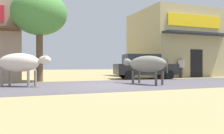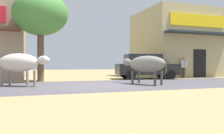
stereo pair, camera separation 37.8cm
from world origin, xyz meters
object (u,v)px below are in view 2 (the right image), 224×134
at_px(cow_near_brown, 19,63).
at_px(pedestrian_by_shop, 184,66).
at_px(cow_far_dark, 145,64).
at_px(parked_hatchback_car, 146,66).
at_px(roadside_tree, 41,14).

distance_m(cow_near_brown, pedestrian_by_shop, 11.26).
bearing_deg(cow_near_brown, cow_far_dark, -9.41).
relative_size(parked_hatchback_car, cow_near_brown, 1.86).
xyz_separation_m(cow_far_dark, pedestrian_by_shop, (5.21, 4.10, -0.10)).
bearing_deg(cow_near_brown, pedestrian_by_shop, 16.37).
bearing_deg(cow_near_brown, roadside_tree, 70.51).
bearing_deg(cow_near_brown, parked_hatchback_car, 21.99).
xyz_separation_m(cow_near_brown, cow_far_dark, (5.60, -0.93, -0.05)).
distance_m(parked_hatchback_car, cow_near_brown, 8.33).
height_order(roadside_tree, cow_near_brown, roadside_tree).
bearing_deg(pedestrian_by_shop, cow_near_brown, -163.63).
height_order(cow_far_dark, pedestrian_by_shop, pedestrian_by_shop).
relative_size(roadside_tree, parked_hatchback_car, 1.16).
distance_m(roadside_tree, parked_hatchback_car, 7.34).
height_order(parked_hatchback_car, cow_far_dark, parked_hatchback_car).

